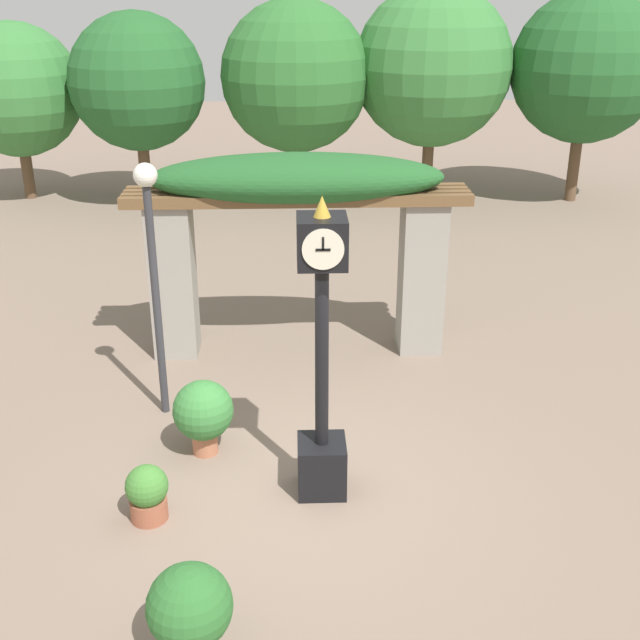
% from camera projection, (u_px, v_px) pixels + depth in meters
% --- Properties ---
extents(ground_plane, '(60.00, 60.00, 0.00)m').
position_uv_depth(ground_plane, '(303.00, 488.00, 8.95)').
color(ground_plane, '#7F6B5B').
extents(pedestal_clock, '(0.53, 0.54, 3.34)m').
position_uv_depth(pedestal_clock, '(322.00, 371.00, 8.35)').
color(pedestal_clock, black).
rests_on(pedestal_clock, ground).
extents(pergola, '(4.90, 1.23, 3.00)m').
position_uv_depth(pergola, '(297.00, 212.00, 11.42)').
color(pergola, gray).
rests_on(pergola, ground).
extents(potted_plant_near_left, '(0.45, 0.45, 0.63)m').
position_uv_depth(potted_plant_near_left, '(147.00, 492.00, 8.33)').
color(potted_plant_near_left, '#9E563D').
rests_on(potted_plant_near_left, ground).
extents(potted_plant_near_right, '(0.72, 0.72, 0.93)m').
position_uv_depth(potted_plant_near_right, '(203.00, 412.00, 9.41)').
color(potted_plant_near_right, '#B26B4C').
rests_on(potted_plant_near_right, ground).
extents(potted_plant_far_left, '(0.72, 0.72, 0.88)m').
position_uv_depth(potted_plant_far_left, '(190.00, 610.00, 6.57)').
color(potted_plant_far_left, gray).
rests_on(potted_plant_far_left, ground).
extents(lamp_post, '(0.29, 0.29, 3.28)m').
position_uv_depth(lamp_post, '(152.00, 251.00, 9.66)').
color(lamp_post, '#333338').
rests_on(lamp_post, ground).
extents(tree_line, '(17.18, 4.19, 5.15)m').
position_uv_depth(tree_line, '(325.00, 75.00, 19.27)').
color(tree_line, brown).
rests_on(tree_line, ground).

